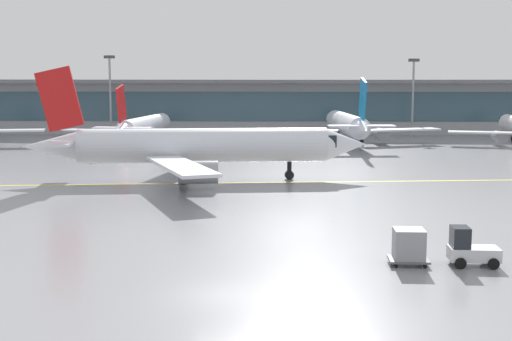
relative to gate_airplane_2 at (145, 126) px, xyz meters
name	(u,v)px	position (x,y,z in m)	size (l,w,h in m)	color
ground_plane	(221,294)	(17.31, -72.30, -2.71)	(400.00, 400.00, 0.00)	gray
taxiway_centreline_stripe	(202,183)	(12.75, -38.53, -2.71)	(110.00, 0.36, 0.01)	yellow
terminal_concourse	(263,106)	(17.31, 21.64, 2.21)	(223.00, 11.00, 9.60)	#9EA3A8
gate_airplane_2	(145,126)	(0.00, 0.00, 0.00)	(25.26, 27.29, 9.03)	silver
gate_airplane_3	(347,124)	(30.27, 0.90, 0.28)	(27.92, 30.10, 9.97)	silver
taxiing_regional_jet	(199,147)	(12.33, -36.58, 0.60)	(33.34, 30.84, 11.04)	silver
baggage_tug	(470,249)	(30.13, -66.92, -1.82)	(2.63, 1.67, 2.10)	silver
cargo_dolly_lead	(409,245)	(26.93, -66.84, -1.66)	(2.14, 1.65, 1.94)	#595B60
apron_light_mast_1	(110,92)	(-8.15, 12.92, 4.77)	(1.80, 0.36, 13.59)	gray
apron_light_mast_2	(413,94)	(42.32, 13.11, 4.48)	(1.80, 0.36, 13.03)	gray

